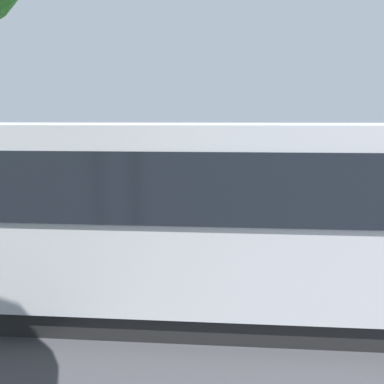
{
  "coord_description": "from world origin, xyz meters",
  "views": [
    {
      "loc": [
        1.48,
        9.78,
        3.34
      ],
      "look_at": [
        2.03,
        -0.54,
        1.1
      ],
      "focal_mm": 32.01,
      "sensor_mm": 36.0,
      "label": 1
    }
  ],
  "objects": [
    {
      "name": "bay_line_b",
      "position": [
        0.1,
        -0.95,
        0.0
      ],
      "size": [
        0.22,
        4.43,
        0.01
      ],
      "color": "white",
      "rests_on": "ground_plane"
    },
    {
      "name": "tour_bus",
      "position": [
        1.97,
        4.09,
        1.65
      ],
      "size": [
        11.02,
        2.7,
        3.25
      ],
      "color": "silver",
      "rests_on": "ground_plane"
    },
    {
      "name": "traffic_cone",
      "position": [
        0.61,
        -2.05,
        0.3
      ],
      "size": [
        0.34,
        0.34,
        0.63
      ],
      "color": "orange",
      "rests_on": "ground_plane"
    },
    {
      "name": "ground_plane",
      "position": [
        0.0,
        0.0,
        0.0
      ],
      "size": [
        80.0,
        80.0,
        0.0
      ],
      "primitive_type": "plane",
      "color": "#38383D"
    },
    {
      "name": "parked_motorcycle_dark",
      "position": [
        -0.94,
        1.72,
        0.48
      ],
      "size": [
        2.05,
        0.58,
        0.99
      ],
      "color": "black",
      "rests_on": "ground_plane"
    },
    {
      "name": "bay_line_a",
      "position": [
        -2.8,
        -0.95,
        0.0
      ],
      "size": [
        0.2,
        3.75,
        0.01
      ],
      "color": "white",
      "rests_on": "ground_plane"
    },
    {
      "name": "spectator_centre",
      "position": [
        1.71,
        1.06,
        1.01
      ],
      "size": [
        0.57,
        0.32,
        1.71
      ],
      "color": "#473823",
      "rests_on": "ground_plane"
    },
    {
      "name": "spectator_left",
      "position": [
        0.62,
        1.19,
        1.05
      ],
      "size": [
        0.57,
        0.34,
        1.76
      ],
      "color": "#473823",
      "rests_on": "ground_plane"
    },
    {
      "name": "spectator_right",
      "position": [
        2.92,
        1.28,
        1.01
      ],
      "size": [
        0.57,
        0.31,
        1.7
      ],
      "color": "black",
      "rests_on": "ground_plane"
    },
    {
      "name": "parked_motorcycle_silver",
      "position": [
        4.25,
        1.79,
        0.48
      ],
      "size": [
        2.03,
        0.71,
        0.99
      ],
      "color": "black",
      "rests_on": "ground_plane"
    },
    {
      "name": "stunt_motorcycle",
      "position": [
        3.02,
        -2.76,
        0.61
      ],
      "size": [
        1.99,
        0.84,
        1.23
      ],
      "color": "black",
      "rests_on": "ground_plane"
    },
    {
      "name": "bay_line_c",
      "position": [
        3.0,
        -0.95,
        0.0
      ],
      "size": [
        0.21,
        3.96,
        0.01
      ],
      "color": "white",
      "rests_on": "ground_plane"
    },
    {
      "name": "spectator_far_left",
      "position": [
        -0.43,
        1.17,
        0.98
      ],
      "size": [
        0.58,
        0.36,
        1.67
      ],
      "color": "black",
      "rests_on": "ground_plane"
    },
    {
      "name": "spectator_far_right",
      "position": [
        4.06,
        1.07,
        1.07
      ],
      "size": [
        0.57,
        0.33,
        1.78
      ],
      "color": "#473823",
      "rests_on": "ground_plane"
    }
  ]
}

